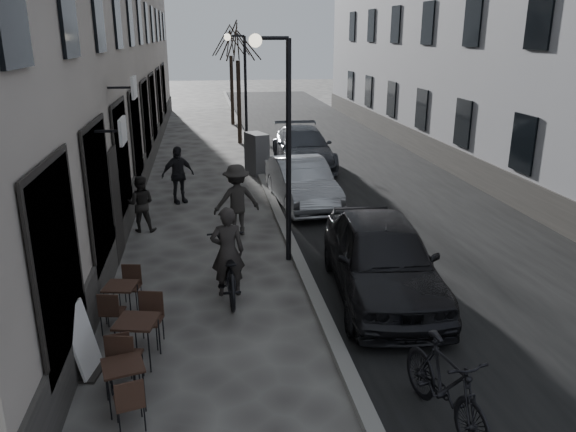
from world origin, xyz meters
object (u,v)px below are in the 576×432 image
object	(u,v)px
car_near	(382,258)
car_far	(303,147)
utility_cabinet	(257,154)
pedestrian_mid	(237,200)
streetlamp_near	(281,126)
tree_near	(237,43)
tree_far	(230,42)
bistro_set_b	(138,337)
sign_board	(85,346)
bistro_set_c	(122,298)
pedestrian_far	(178,175)
pedestrian_near	(141,204)
car_mid	(302,182)
streetlamp_far	(241,82)
moped	(446,385)
bicycle	(228,268)
bistro_set_a	(124,381)

from	to	relation	value
car_near	car_far	xyz separation A→B (m)	(0.50, 11.81, -0.07)
utility_cabinet	pedestrian_mid	bearing A→B (deg)	-119.67
streetlamp_near	tree_near	xyz separation A→B (m)	(0.07, 15.00, 1.50)
pedestrian_mid	tree_far	bearing A→B (deg)	-103.77
car_near	tree_near	bearing A→B (deg)	100.66
bistro_set_b	sign_board	size ratio (longest dim) A/B	1.40
tree_near	bistro_set_b	world-z (taller)	tree_near
streetlamp_near	tree_near	bearing A→B (deg)	89.72
bistro_set_c	pedestrian_far	xyz separation A→B (m)	(0.80, 7.56, 0.48)
pedestrian_mid	car_far	size ratio (longest dim) A/B	0.36
streetlamp_near	pedestrian_near	xyz separation A→B (m)	(-3.43, 2.59, -2.40)
utility_cabinet	car_mid	xyz separation A→B (m)	(0.97, -4.24, -0.06)
pedestrian_near	bistro_set_c	bearing A→B (deg)	96.52
bistro_set_b	sign_board	bearing A→B (deg)	-155.22
streetlamp_far	car_mid	bearing A→B (deg)	-80.76
pedestrian_far	car_mid	distance (m)	3.87
tree_near	utility_cabinet	xyz separation A→B (m)	(0.20, -6.42, -3.88)
utility_cabinet	moped	distance (m)	14.73
car_mid	bistro_set_c	bearing A→B (deg)	-128.60
tree_near	sign_board	xyz separation A→B (m)	(-3.74, -19.12, -4.20)
bistro_set_c	bicycle	size ratio (longest dim) A/B	0.65
streetlamp_near	utility_cabinet	world-z (taller)	streetlamp_near
bistro_set_a	pedestrian_near	world-z (taller)	pedestrian_near
tree_far	pedestrian_far	xyz separation A→B (m)	(-2.60, -15.84, -3.76)
pedestrian_far	car_far	xyz separation A→B (m)	(4.76, 4.47, -0.14)
bistro_set_a	car_far	size ratio (longest dim) A/B	0.27
tree_near	bicycle	bearing A→B (deg)	-94.77
tree_near	car_near	distance (m)	17.68
bistro_set_a	utility_cabinet	size ratio (longest dim) A/B	0.91
bistro_set_c	car_mid	distance (m)	8.15
streetlamp_far	pedestrian_near	xyz separation A→B (m)	(-3.43, -9.41, -2.40)
tree_near	car_mid	world-z (taller)	tree_near
tree_far	pedestrian_near	distance (m)	19.14
tree_near	pedestrian_near	bearing A→B (deg)	-105.75
pedestrian_near	streetlamp_near	bearing A→B (deg)	148.33
sign_board	utility_cabinet	size ratio (longest dim) A/B	0.73
moped	streetlamp_near	bearing A→B (deg)	93.21
pedestrian_mid	car_far	world-z (taller)	pedestrian_mid
bistro_set_b	pedestrian_far	xyz separation A→B (m)	(0.34, 9.12, 0.43)
utility_cabinet	car_far	bearing A→B (deg)	8.61
pedestrian_far	car_far	world-z (taller)	pedestrian_far
bicycle	car_near	world-z (taller)	car_near
car_mid	bicycle	bearing A→B (deg)	-117.56
car_mid	moped	size ratio (longest dim) A/B	2.16
streetlamp_near	car_far	xyz separation A→B (m)	(2.22, 9.63, -2.40)
sign_board	pedestrian_mid	bearing A→B (deg)	77.33
sign_board	bicycle	bearing A→B (deg)	58.18
pedestrian_far	moped	xyz separation A→B (m)	(3.90, -11.27, -0.30)
utility_cabinet	car_far	world-z (taller)	utility_cabinet
moped	pedestrian_near	bearing A→B (deg)	109.45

